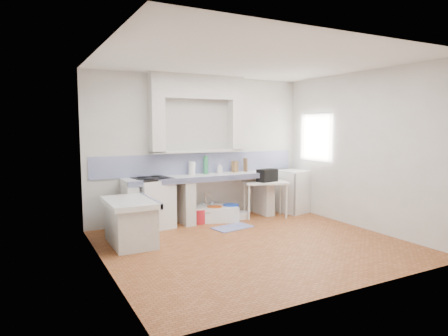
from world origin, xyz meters
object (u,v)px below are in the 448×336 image
stove (153,204)px  fridge (293,191)px  sink (211,214)px  side_table (265,199)px

stove → fridge: bearing=-12.1°
sink → stove: bearing=-158.7°
fridge → side_table: bearing=174.0°
stove → side_table: stove is taller
stove → fridge: 3.06m
sink → fridge: size_ratio=1.17×
stove → sink: bearing=-9.3°
sink → fridge: 1.93m
side_table → fridge: fridge is taller
sink → side_table: size_ratio=1.21×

